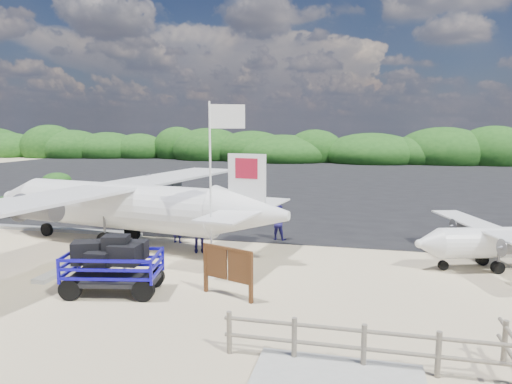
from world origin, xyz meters
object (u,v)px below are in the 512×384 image
aircraft_large (486,189)px  aircraft_small (261,171)px  flagpole (212,276)px  crew_c (200,231)px  crew_a (177,227)px  signboard (228,297)px  baggage_cart (114,293)px  crew_b (278,222)px

aircraft_large → aircraft_small: size_ratio=2.83×
flagpole → crew_c: flagpole is taller
flagpole → aircraft_large: size_ratio=0.34×
crew_a → aircraft_small: bearing=-79.1°
signboard → crew_a: (-4.11, 5.87, 0.73)m
baggage_cart → aircraft_small: aircraft_small is taller
baggage_cart → signboard: 3.60m
flagpole → aircraft_large: 30.84m
flagpole → crew_a: (-2.99, 4.05, 0.73)m
baggage_cart → flagpole: bearing=32.5°
flagpole → crew_b: bearing=76.6°
crew_a → flagpole: bearing=131.3°
flagpole → aircraft_large: bearing=60.4°
crew_b → aircraft_small: size_ratio=0.26×
signboard → crew_c: 5.27m
crew_c → aircraft_large: aircraft_large is taller
signboard → aircraft_small: (-7.68, 39.54, 0.00)m
crew_b → aircraft_small: (-7.88, 32.15, -0.82)m
aircraft_small → crew_c: bearing=81.8°
crew_a → aircraft_large: 29.17m
baggage_cart → crew_a: bearing=84.1°
baggage_cart → aircraft_small: bearing=85.0°
flagpole → crew_b: (1.33, 5.57, 0.82)m
crew_c → aircraft_large: 29.33m
signboard → crew_a: 7.21m
aircraft_small → flagpole: bearing=83.4°
signboard → crew_a: bearing=145.8°
crew_c → aircraft_large: bearing=-145.3°
crew_a → aircraft_small: 33.86m
crew_c → aircraft_large: size_ratio=0.10×
crew_b → signboard: bearing=92.3°
aircraft_large → flagpole: bearing=70.4°
signboard → crew_b: (0.20, 7.39, 0.82)m
aircraft_large → crew_b: bearing=66.8°
crew_a → crew_b: bearing=-155.7°
baggage_cart → crew_b: size_ratio=1.89×
aircraft_large → aircraft_small: bearing=-16.5°
baggage_cart → crew_a: crew_a is taller
crew_a → aircraft_small: size_ratio=0.24×
baggage_cart → crew_c: size_ratio=1.70×
flagpole → crew_b: size_ratio=3.67×
aircraft_large → signboard: bearing=73.8°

